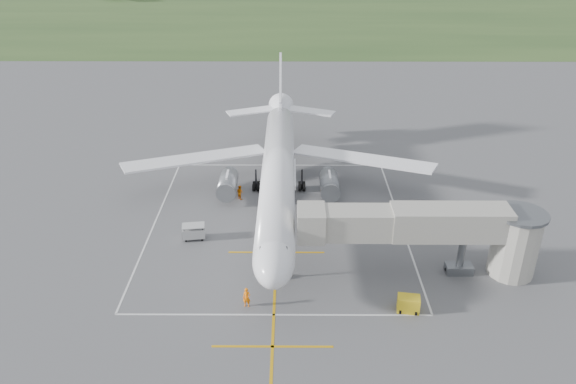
{
  "coord_description": "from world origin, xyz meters",
  "views": [
    {
      "loc": [
        1.44,
        -59.09,
        32.24
      ],
      "look_at": [
        1.18,
        -4.0,
        4.0
      ],
      "focal_mm": 35.0,
      "sensor_mm": 36.0,
      "label": 1
    }
  ],
  "objects_px": {
    "baggage_cart": "(194,232)",
    "jet_bridge": "(441,231)",
    "airliner": "(278,171)",
    "ramp_worker_wing": "(240,192)",
    "ramp_worker_nose": "(247,298)",
    "gpu_unit": "(408,304)"
  },
  "relations": [
    {
      "from": "ramp_worker_nose",
      "to": "baggage_cart",
      "type": "bearing_deg",
      "value": 125.43
    },
    {
      "from": "airliner",
      "to": "ramp_worker_wing",
      "type": "distance_m",
      "value": 6.02
    },
    {
      "from": "gpu_unit",
      "to": "ramp_worker_nose",
      "type": "distance_m",
      "value": 14.4
    },
    {
      "from": "ramp_worker_nose",
      "to": "ramp_worker_wing",
      "type": "height_order",
      "value": "ramp_worker_nose"
    },
    {
      "from": "jet_bridge",
      "to": "baggage_cart",
      "type": "xyz_separation_m",
      "value": [
        -24.7,
        6.19,
        -3.89
      ]
    },
    {
      "from": "jet_bridge",
      "to": "ramp_worker_nose",
      "type": "distance_m",
      "value": 19.3
    },
    {
      "from": "ramp_worker_wing",
      "to": "gpu_unit",
      "type": "bearing_deg",
      "value": 175.63
    },
    {
      "from": "jet_bridge",
      "to": "baggage_cart",
      "type": "height_order",
      "value": "jet_bridge"
    },
    {
      "from": "airliner",
      "to": "ramp_worker_nose",
      "type": "relative_size",
      "value": 24.45
    },
    {
      "from": "airliner",
      "to": "ramp_worker_nose",
      "type": "xyz_separation_m",
      "value": [
        -2.45,
        -19.55,
        -3.44
      ]
    },
    {
      "from": "airliner",
      "to": "gpu_unit",
      "type": "bearing_deg",
      "value": -59.27
    },
    {
      "from": "ramp_worker_wing",
      "to": "jet_bridge",
      "type": "bearing_deg",
      "value": -169.53
    },
    {
      "from": "baggage_cart",
      "to": "ramp_worker_wing",
      "type": "bearing_deg",
      "value": 58.1
    },
    {
      "from": "airliner",
      "to": "baggage_cart",
      "type": "distance_m",
      "value": 12.57
    },
    {
      "from": "airliner",
      "to": "baggage_cart",
      "type": "relative_size",
      "value": 18.28
    },
    {
      "from": "ramp_worker_nose",
      "to": "ramp_worker_wing",
      "type": "xyz_separation_m",
      "value": [
        -2.29,
        20.8,
        -0.06
      ]
    },
    {
      "from": "baggage_cart",
      "to": "jet_bridge",
      "type": "bearing_deg",
      "value": -21.5
    },
    {
      "from": "ramp_worker_nose",
      "to": "airliner",
      "type": "bearing_deg",
      "value": 88.7
    },
    {
      "from": "jet_bridge",
      "to": "gpu_unit",
      "type": "relative_size",
      "value": 11.02
    },
    {
      "from": "airliner",
      "to": "baggage_cart",
      "type": "xyz_separation_m",
      "value": [
        -8.98,
        -8.06,
        -3.54
      ]
    },
    {
      "from": "gpu_unit",
      "to": "baggage_cart",
      "type": "relative_size",
      "value": 0.83
    },
    {
      "from": "airliner",
      "to": "ramp_worker_wing",
      "type": "height_order",
      "value": "airliner"
    }
  ]
}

